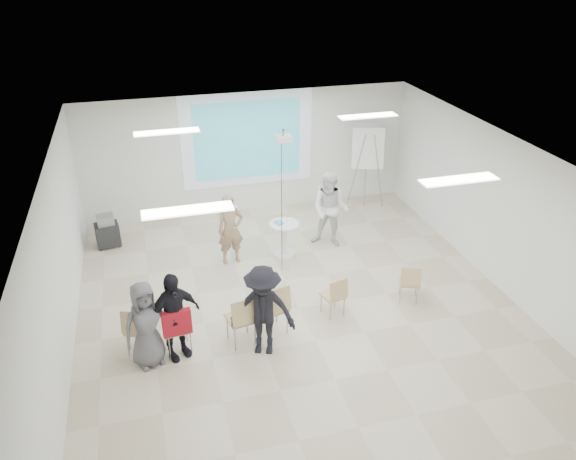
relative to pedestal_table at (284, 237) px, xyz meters
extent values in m
cube|color=beige|center=(-0.24, -2.00, -0.49)|extent=(8.00, 9.00, 0.10)
cube|color=white|center=(-0.24, -2.00, 2.61)|extent=(8.00, 9.00, 0.10)
cube|color=silver|center=(-0.24, 2.55, 1.06)|extent=(8.00, 0.10, 3.00)
cube|color=silver|center=(-4.29, -2.00, 1.06)|extent=(0.10, 9.00, 3.00)
cube|color=silver|center=(3.81, -2.00, 1.06)|extent=(0.10, 9.00, 3.00)
cube|color=silver|center=(-0.24, 2.48, 1.41)|extent=(3.20, 0.01, 2.30)
cube|color=#35A6B4|center=(-0.24, 2.47, 1.41)|extent=(2.60, 0.01, 1.90)
cylinder|color=silver|center=(0.00, 0.00, -0.42)|extent=(0.58, 0.58, 0.05)
cylinder|color=white|center=(0.00, 0.00, -0.07)|extent=(0.16, 0.16, 0.70)
cylinder|color=white|center=(0.00, 0.00, 0.31)|extent=(0.79, 0.79, 0.04)
cube|color=white|center=(0.06, -0.02, 0.34)|extent=(0.26, 0.23, 0.01)
cube|color=#4492CD|center=(-0.10, 0.04, 0.35)|extent=(0.20, 0.25, 0.02)
imported|color=#97795D|center=(-1.15, 0.04, 0.42)|extent=(0.68, 0.50, 1.73)
imported|color=white|center=(1.11, 0.21, 0.52)|extent=(1.18, 1.12, 1.92)
cube|color=white|center=(-0.97, 0.29, 0.70)|extent=(0.06, 0.14, 0.04)
cube|color=white|center=(0.93, 0.46, 0.85)|extent=(0.10, 0.13, 0.04)
cube|color=tan|center=(-3.12, -2.46, 0.01)|extent=(0.55, 0.55, 0.04)
cube|color=tan|center=(-3.19, -2.65, 0.27)|extent=(0.43, 0.24, 0.40)
cylinder|color=gray|center=(-3.34, -2.56, -0.22)|extent=(0.03, 0.03, 0.44)
cylinder|color=gray|center=(-3.02, -2.69, -0.22)|extent=(0.03, 0.03, 0.44)
cylinder|color=gray|center=(-3.21, -2.24, -0.22)|extent=(0.03, 0.03, 0.44)
cylinder|color=gray|center=(-2.89, -2.37, -0.22)|extent=(0.03, 0.03, 0.44)
cube|color=tan|center=(-2.53, -2.62, 0.02)|extent=(0.48, 0.48, 0.04)
cube|color=tan|center=(-2.51, -2.82, 0.28)|extent=(0.44, 0.13, 0.41)
cylinder|color=gray|center=(-2.68, -2.81, -0.21)|extent=(0.02, 0.02, 0.45)
cylinder|color=#919399|center=(-2.33, -2.77, -0.21)|extent=(0.02, 0.02, 0.45)
cylinder|color=#95979D|center=(-2.72, -2.46, -0.21)|extent=(0.02, 0.02, 0.45)
cylinder|color=gray|center=(-2.37, -2.42, -0.21)|extent=(0.02, 0.02, 0.45)
cube|color=tan|center=(-1.47, -2.66, 0.03)|extent=(0.52, 0.52, 0.04)
cube|color=tan|center=(-1.43, -2.87, 0.30)|extent=(0.45, 0.17, 0.42)
cylinder|color=gray|center=(-1.62, -2.87, -0.21)|extent=(0.03, 0.03, 0.47)
cylinder|color=gray|center=(-1.26, -2.81, -0.21)|extent=(0.03, 0.03, 0.47)
cylinder|color=gray|center=(-1.68, -2.52, -0.21)|extent=(0.03, 0.03, 0.47)
cylinder|color=gray|center=(-1.33, -2.45, -0.21)|extent=(0.03, 0.03, 0.47)
cube|color=tan|center=(-0.89, -2.53, 0.05)|extent=(0.57, 0.57, 0.04)
cube|color=tan|center=(-0.83, -2.74, 0.33)|extent=(0.47, 0.21, 0.44)
cylinder|color=gray|center=(-1.02, -2.76, -0.20)|extent=(0.03, 0.03, 0.49)
cylinder|color=#93949B|center=(-0.66, -2.66, -0.20)|extent=(0.03, 0.03, 0.49)
cylinder|color=gray|center=(-1.12, -2.40, -0.20)|extent=(0.03, 0.03, 0.49)
cylinder|color=gray|center=(-0.76, -2.30, -0.20)|extent=(0.03, 0.03, 0.49)
cube|color=tan|center=(0.30, -2.32, -0.04)|extent=(0.45, 0.45, 0.04)
cube|color=tan|center=(0.34, -2.49, 0.18)|extent=(0.38, 0.17, 0.35)
cylinder|color=#95989D|center=(0.19, -2.50, -0.25)|extent=(0.02, 0.02, 0.39)
cylinder|color=gray|center=(0.48, -2.42, -0.25)|extent=(0.02, 0.02, 0.39)
cylinder|color=gray|center=(0.11, -2.21, -0.25)|extent=(0.02, 0.02, 0.39)
cylinder|color=gray|center=(0.40, -2.13, -0.25)|extent=(0.02, 0.02, 0.39)
cube|color=tan|center=(1.84, -2.28, -0.04)|extent=(0.49, 0.49, 0.04)
cube|color=tan|center=(1.77, -2.44, 0.18)|extent=(0.37, 0.22, 0.36)
cylinder|color=#93969B|center=(1.64, -2.36, -0.25)|extent=(0.03, 0.03, 0.39)
cylinder|color=gray|center=(1.92, -2.48, -0.25)|extent=(0.03, 0.03, 0.39)
cylinder|color=gray|center=(1.76, -2.08, -0.25)|extent=(0.03, 0.03, 0.39)
cylinder|color=gray|center=(2.04, -2.20, -0.25)|extent=(0.03, 0.03, 0.39)
cube|color=#A61421|center=(-2.53, -2.84, 0.28)|extent=(0.47, 0.15, 0.44)
imported|color=black|center=(-1.47, -2.64, 0.07)|extent=(0.39, 0.31, 0.03)
imported|color=black|center=(-2.56, -2.74, 0.46)|extent=(1.21, 0.98, 1.80)
imported|color=black|center=(-1.16, -3.01, 0.48)|extent=(1.34, 1.03, 1.84)
imported|color=slate|center=(-3.00, -2.80, 0.40)|extent=(0.95, 0.78, 1.68)
cylinder|color=gray|center=(2.33, 1.82, 0.57)|extent=(0.31, 0.33, 1.98)
cylinder|color=gray|center=(2.87, 1.66, 0.57)|extent=(0.43, 0.14, 1.98)
cylinder|color=#919499|center=(2.70, 2.08, 0.57)|extent=(0.15, 0.43, 1.98)
cube|color=white|center=(2.64, 1.87, 1.18)|extent=(0.82, 0.44, 1.11)
cube|color=gray|center=(2.65, 1.91, 1.68)|extent=(0.79, 0.29, 0.08)
cube|color=black|center=(-3.69, 1.45, -0.16)|extent=(0.56, 0.47, 0.50)
cube|color=gray|center=(-3.69, 1.45, 0.20)|extent=(0.39, 0.35, 0.22)
cylinder|color=black|center=(-3.87, 1.27, -0.41)|extent=(0.07, 0.07, 0.06)
cylinder|color=black|center=(-3.47, 1.33, -0.41)|extent=(0.07, 0.07, 0.06)
cylinder|color=black|center=(-3.91, 1.57, -0.41)|extent=(0.07, 0.07, 0.06)
cylinder|color=black|center=(-3.51, 1.63, -0.41)|extent=(0.07, 0.07, 0.06)
cube|color=white|center=(-0.14, -0.50, 2.38)|extent=(0.30, 0.25, 0.10)
cylinder|color=gray|center=(-0.14, -0.50, 2.49)|extent=(0.04, 0.04, 0.14)
cylinder|color=black|center=(-0.20, -0.58, 0.94)|extent=(0.01, 0.01, 2.77)
cylinder|color=white|center=(-0.10, -0.60, 0.94)|extent=(0.01, 0.01, 2.77)
cube|color=white|center=(-2.24, 0.00, 2.53)|extent=(1.20, 0.30, 0.02)
cube|color=white|center=(1.76, 0.00, 2.53)|extent=(1.20, 0.30, 0.02)
cube|color=white|center=(-2.24, -3.50, 2.53)|extent=(1.20, 0.30, 0.02)
cube|color=white|center=(1.76, -3.50, 2.53)|extent=(1.20, 0.30, 0.02)
camera|label=1|loc=(-2.73, -10.28, 5.70)|focal=35.00mm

